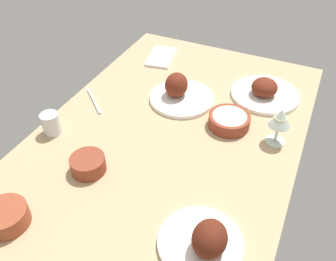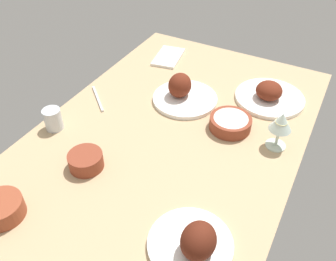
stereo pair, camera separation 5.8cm
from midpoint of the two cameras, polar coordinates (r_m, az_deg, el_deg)
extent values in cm
cube|color=tan|center=(130.03, -1.28, -1.37)|extent=(140.00, 90.00, 4.00)
cylinder|color=white|center=(99.21, 3.37, -17.35)|extent=(22.68, 22.68, 1.60)
ellipsoid|color=#511E11|center=(93.64, 4.75, -16.77)|extent=(10.28, 8.95, 9.82)
cylinder|color=white|center=(145.05, 1.04, 5.10)|extent=(25.83, 25.83, 1.60)
ellipsoid|color=#602314|center=(143.19, 0.16, 7.19)|extent=(10.13, 8.97, 9.92)
cylinder|color=white|center=(151.68, 14.01, 5.54)|extent=(27.43, 27.43, 1.60)
ellipsoid|color=#602314|center=(148.41, 13.94, 6.63)|extent=(10.39, 10.31, 7.19)
cylinder|color=brown|center=(132.56, 8.41, 1.52)|extent=(15.14, 15.14, 4.63)
cylinder|color=white|center=(131.44, 8.48, 2.14)|extent=(12.41, 12.41, 1.00)
cylinder|color=brown|center=(117.82, -13.93, -5.23)|extent=(11.19, 11.19, 5.22)
cylinder|color=#4C192D|center=(116.36, -14.09, -4.50)|extent=(9.18, 9.18, 1.00)
cylinder|color=brown|center=(111.77, -25.66, -12.24)|extent=(12.40, 12.40, 5.46)
cylinder|color=#9E3314|center=(110.15, -25.99, -11.52)|extent=(10.17, 10.17, 1.00)
cylinder|color=silver|center=(130.49, 15.32, -1.62)|extent=(7.00, 7.00, 0.50)
cylinder|color=silver|center=(128.10, 15.61, -0.37)|extent=(1.00, 1.00, 7.00)
cone|color=silver|center=(123.96, 16.15, 1.99)|extent=(7.60, 7.60, 6.50)
cylinder|color=beige|center=(124.83, 16.03, 1.47)|extent=(4.18, 4.18, 2.80)
cylinder|color=silver|center=(134.63, -19.24, 1.02)|extent=(6.41, 6.41, 8.09)
cube|color=white|center=(174.09, -2.04, 11.53)|extent=(20.48, 14.21, 1.20)
cube|color=silver|center=(147.81, -12.75, 4.56)|extent=(12.60, 14.15, 0.80)
camera|label=1|loc=(0.03, -91.31, -1.11)|focal=38.52mm
camera|label=2|loc=(0.03, 88.69, 1.11)|focal=38.52mm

